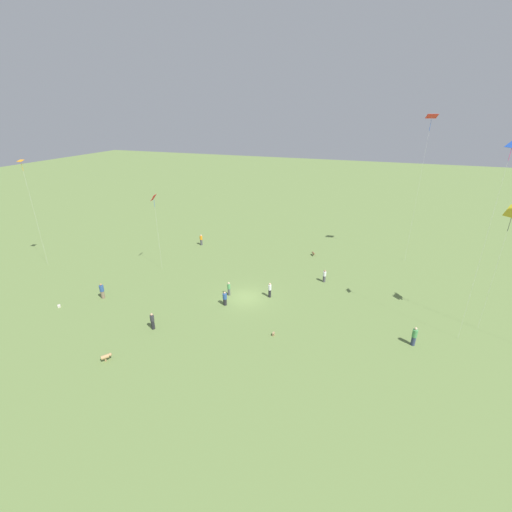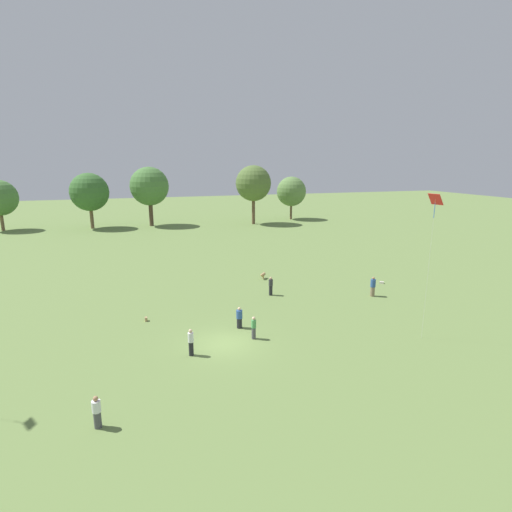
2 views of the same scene
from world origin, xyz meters
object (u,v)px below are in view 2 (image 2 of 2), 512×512
at_px(person_5, 239,318).
at_px(dog_0, 263,275).
at_px(person_7, 271,286).
at_px(picnic_bag_1, 382,283).
at_px(person_3, 97,412).
at_px(kite_3, 435,205).
at_px(picnic_bag_0, 146,319).
at_px(person_1, 191,342).
at_px(person_6, 254,328).
at_px(person_4, 373,287).

bearing_deg(person_5, dog_0, 159.34).
bearing_deg(dog_0, person_7, 116.28).
bearing_deg(picnic_bag_1, person_3, -149.41).
height_order(person_3, dog_0, person_3).
bearing_deg(kite_3, picnic_bag_0, 96.01).
distance_m(person_1, picnic_bag_0, 7.23).
bearing_deg(kite_3, person_6, 105.30).
bearing_deg(person_4, person_7, 68.17).
xyz_separation_m(person_5, dog_0, (5.76, 11.61, -0.35)).
bearing_deg(person_1, person_6, -4.45).
relative_size(person_6, picnic_bag_0, 5.01).
relative_size(person_1, picnic_bag_1, 3.64).
distance_m(person_1, person_6, 4.68).
bearing_deg(picnic_bag_1, kite_3, -112.84).
xyz_separation_m(person_4, picnic_bag_1, (3.17, 3.11, -0.81)).
relative_size(person_3, person_7, 0.92).
bearing_deg(person_1, person_7, 28.93).
bearing_deg(person_1, picnic_bag_1, 6.27).
bearing_deg(person_3, person_1, 131.82).
bearing_deg(picnic_bag_1, person_5, -159.22).
distance_m(person_4, picnic_bag_1, 4.51).
height_order(person_6, picnic_bag_0, person_6).
bearing_deg(person_1, person_3, -150.49).
bearing_deg(person_3, kite_3, 93.21).
distance_m(person_6, kite_3, 14.57).
relative_size(person_6, person_7, 0.94).
height_order(person_1, person_4, person_4).
height_order(kite_3, picnic_bag_0, kite_3).
height_order(person_1, person_6, person_1).
distance_m(person_1, dog_0, 17.83).
height_order(person_6, kite_3, kite_3).
xyz_separation_m(person_5, picnic_bag_1, (16.78, 6.37, -0.69)).
bearing_deg(picnic_bag_0, person_6, -38.58).
bearing_deg(person_5, kite_3, 70.29).
bearing_deg(person_1, picnic_bag_0, 91.80).
relative_size(kite_3, dog_0, 12.04).
bearing_deg(person_1, person_5, 20.04).
xyz_separation_m(person_5, kite_3, (11.75, -5.59, 8.56)).
bearing_deg(kite_3, picnic_bag_1, 9.52).
relative_size(person_5, dog_0, 1.95).
relative_size(person_4, person_7, 1.05).
height_order(person_4, picnic_bag_0, person_4).
relative_size(person_3, kite_3, 0.16).
bearing_deg(person_5, picnic_bag_0, -112.23).
bearing_deg(person_6, person_5, 106.63).
bearing_deg(kite_3, person_3, 131.74).
distance_m(person_5, kite_3, 15.57).
distance_m(person_4, person_5, 14.00).
distance_m(person_3, person_7, 20.90).
height_order(kite_3, dog_0, kite_3).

